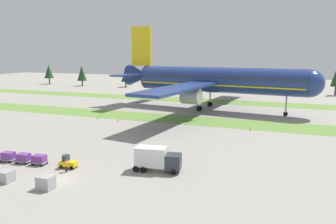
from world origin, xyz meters
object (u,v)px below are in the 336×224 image
object	(u,v)px
ground_crew_marshaller	(64,158)
taxiway_marker_0	(99,116)
uld_container_2	(6,176)
taxiway_marker_1	(250,129)
cargo_dolly_lead	(39,159)
catering_truck	(157,158)
cargo_dolly_second	(24,157)
ground_crew_loader	(66,166)
taxiway_marker_2	(118,120)
taxiway_marker_3	(97,118)
uld_container_3	(46,182)
baggage_tug	(68,163)
airliner	(214,80)
cargo_dolly_third	(8,156)

from	to	relation	value
ground_crew_marshaller	taxiway_marker_0	distance (m)	37.33
uld_container_2	taxiway_marker_1	distance (m)	49.88
cargo_dolly_lead	catering_truck	distance (m)	18.60
taxiway_marker_0	taxiway_marker_1	size ratio (longest dim) A/B	1.01
cargo_dolly_second	ground_crew_loader	world-z (taller)	ground_crew_loader
taxiway_marker_2	taxiway_marker_3	distance (m)	6.65
cargo_dolly_lead	uld_container_3	bearing A→B (deg)	41.40
catering_truck	taxiway_marker_0	distance (m)	43.72
ground_crew_marshaller	baggage_tug	bearing A→B (deg)	-115.78
ground_crew_loader	uld_container_3	world-z (taller)	ground_crew_loader
uld_container_2	uld_container_3	distance (m)	6.74
ground_crew_marshaller	ground_crew_loader	size ratio (longest dim) A/B	1.00
taxiway_marker_3	airliner	bearing A→B (deg)	43.47
ground_crew_loader	cargo_dolly_lead	bearing A→B (deg)	-162.51
cargo_dolly_second	ground_crew_loader	size ratio (longest dim) A/B	1.33
cargo_dolly_lead	uld_container_3	distance (m)	9.97
airliner	uld_container_2	size ratio (longest dim) A/B	38.13
baggage_tug	ground_crew_marshaller	world-z (taller)	baggage_tug
cargo_dolly_lead	taxiway_marker_2	distance (m)	32.98
cargo_dolly_lead	ground_crew_loader	distance (m)	5.99
cargo_dolly_second	cargo_dolly_third	size ratio (longest dim) A/B	1.00
taxiway_marker_0	taxiway_marker_1	distance (m)	40.30
uld_container_2	uld_container_3	bearing A→B (deg)	-0.26
cargo_dolly_lead	cargo_dolly_third	size ratio (longest dim) A/B	1.00
catering_truck	uld_container_2	world-z (taller)	catering_truck
taxiway_marker_1	taxiway_marker_2	distance (m)	32.92
ground_crew_marshaller	taxiway_marker_0	size ratio (longest dim) A/B	3.01
uld_container_2	airliner	bearing A→B (deg)	77.46
airliner	ground_crew_loader	size ratio (longest dim) A/B	43.83
cargo_dolly_second	ground_crew_loader	bearing A→B (deg)	79.31
airliner	taxiway_marker_2	xyz separation A→B (m)	(-19.22, -25.21, -9.03)
cargo_dolly_second	cargo_dolly_third	xyz separation A→B (m)	(-2.89, -0.25, 0.00)
cargo_dolly_lead	taxiway_marker_0	bearing A→B (deg)	-166.77
cargo_dolly_second	catering_truck	distance (m)	21.48
baggage_tug	taxiway_marker_1	xyz separation A→B (m)	(23.53, 33.95, -0.53)
cargo_dolly_lead	ground_crew_marshaller	size ratio (longest dim) A/B	1.33
ground_crew_loader	taxiway_marker_3	distance (m)	38.43
cargo_dolly_second	taxiway_marker_2	xyz separation A→B (m)	(-1.45, 32.93, -0.62)
cargo_dolly_lead	cargo_dolly_second	distance (m)	2.90
taxiway_marker_0	taxiway_marker_3	size ratio (longest dim) A/B	0.88
cargo_dolly_third	uld_container_2	xyz separation A→B (m)	(6.26, -6.35, -0.16)
baggage_tug	ground_crew_marshaller	bearing A→B (deg)	-129.34
uld_container_3	cargo_dolly_second	bearing A→B (deg)	146.73
catering_truck	ground_crew_loader	world-z (taller)	catering_truck
cargo_dolly_lead	taxiway_marker_2	world-z (taller)	cargo_dolly_lead
uld_container_3	airliner	bearing A→B (deg)	83.26
taxiway_marker_0	taxiway_marker_1	xyz separation A→B (m)	(40.27, -1.32, -0.00)
taxiway_marker_2	ground_crew_marshaller	bearing A→B (deg)	-76.10
ground_crew_loader	uld_container_2	distance (m)	7.87
baggage_tug	ground_crew_loader	bearing A→B (deg)	24.15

